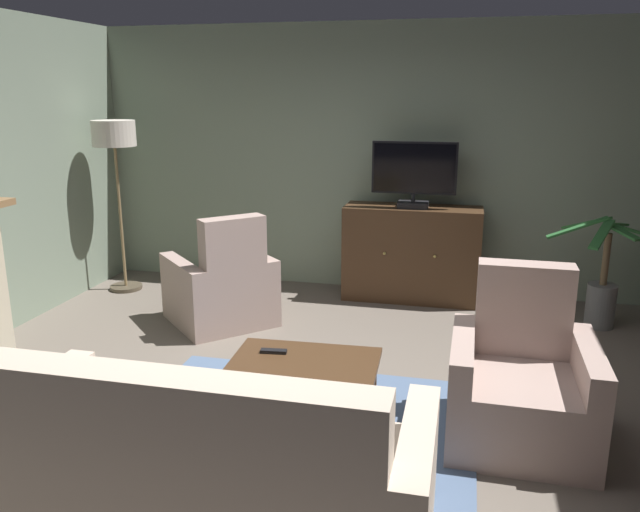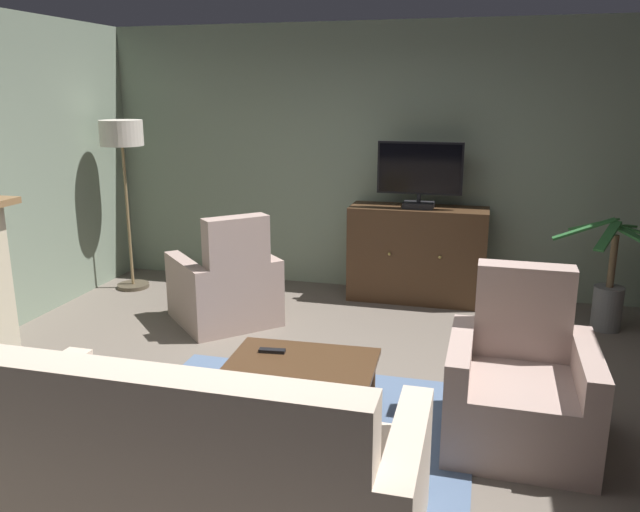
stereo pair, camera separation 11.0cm
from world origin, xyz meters
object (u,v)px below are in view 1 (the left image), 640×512
at_px(tv_cabinet, 411,256).
at_px(television, 414,173).
at_px(coffee_table, 305,367).
at_px(tv_remote, 274,351).
at_px(armchair_by_fireplace, 521,387).
at_px(cat, 112,378).
at_px(armchair_angled_to_table, 222,289).
at_px(sofa_floral, 208,476).
at_px(floor_lamp, 115,149).
at_px(potted_plant_on_hearth_side, 601,292).

distance_m(tv_cabinet, television, 0.84).
bearing_deg(television, coffee_table, -99.48).
bearing_deg(tv_remote, armchair_by_fireplace, 175.17).
height_order(coffee_table, armchair_by_fireplace, armchair_by_fireplace).
bearing_deg(cat, armchair_angled_to_table, 80.67).
xyz_separation_m(sofa_floral, armchair_angled_to_table, (-1.00, 2.70, -0.00)).
bearing_deg(sofa_floral, floor_lamp, 124.96).
bearing_deg(coffee_table, armchair_angled_to_table, 127.33).
height_order(tv_cabinet, coffee_table, tv_cabinet).
xyz_separation_m(coffee_table, floor_lamp, (-2.56, 2.25, 1.11)).
relative_size(tv_cabinet, tv_remote, 7.91).
height_order(television, cat, television).
bearing_deg(television, sofa_floral, -99.06).
relative_size(coffee_table, cat, 1.54).
bearing_deg(armchair_by_fireplace, armchair_angled_to_table, 150.14).
distance_m(television, potted_plant_on_hearth_side, 2.00).
height_order(potted_plant_on_hearth_side, floor_lamp, floor_lamp).
height_order(sofa_floral, cat, sofa_floral).
bearing_deg(floor_lamp, armchair_angled_to_table, -27.38).
distance_m(television, cat, 3.33).
distance_m(coffee_table, sofa_floral, 1.18).
height_order(armchair_by_fireplace, cat, armchair_by_fireplace).
xyz_separation_m(cat, floor_lamp, (-1.15, 2.19, 1.37)).
xyz_separation_m(sofa_floral, cat, (-1.24, 1.23, -0.21)).
relative_size(potted_plant_on_hearth_side, floor_lamp, 0.57).
height_order(tv_cabinet, sofa_floral, sofa_floral).
relative_size(tv_remote, floor_lamp, 0.10).
bearing_deg(sofa_floral, cat, 135.38).
height_order(television, armchair_angled_to_table, television).
xyz_separation_m(tv_cabinet, television, (0.00, -0.05, 0.84)).
relative_size(armchair_angled_to_table, floor_lamp, 0.66).
relative_size(television, floor_lamp, 0.46).
bearing_deg(potted_plant_on_hearth_side, cat, -148.78).
bearing_deg(tv_remote, floor_lamp, -49.83).
xyz_separation_m(tv_cabinet, tv_remote, (-0.65, -2.56, -0.02)).
bearing_deg(tv_remote, cat, -6.75).
xyz_separation_m(television, sofa_floral, (-0.60, -3.74, -0.97)).
bearing_deg(potted_plant_on_hearth_side, armchair_by_fireplace, -111.43).
distance_m(tv_remote, potted_plant_on_hearth_side, 3.21).
height_order(television, sofa_floral, television).
relative_size(coffee_table, armchair_by_fireplace, 0.92).
bearing_deg(armchair_angled_to_table, floor_lamp, 152.62).
relative_size(sofa_floral, floor_lamp, 1.16).
xyz_separation_m(television, floor_lamp, (-2.99, -0.32, 0.19)).
height_order(television, coffee_table, television).
bearing_deg(floor_lamp, potted_plant_on_hearth_side, -0.42).
bearing_deg(potted_plant_on_hearth_side, sofa_floral, -124.35).
xyz_separation_m(tv_cabinet, sofa_floral, (-0.60, -3.79, -0.13)).
xyz_separation_m(television, tv_remote, (-0.65, -2.51, -0.86)).
relative_size(tv_remote, armchair_by_fireplace, 0.17).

